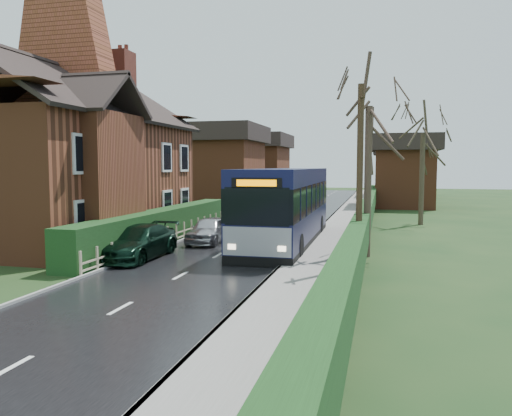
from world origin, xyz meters
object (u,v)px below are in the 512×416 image
(brick_house, at_px, (71,153))
(car_green, at_px, (139,242))
(bus, at_px, (285,207))
(bus_stop_sign, at_px, (309,210))
(car_silver, at_px, (210,230))
(telegraph_pole, at_px, (360,178))

(brick_house, height_order, car_green, brick_house)
(bus, height_order, car_green, bus)
(brick_house, height_order, bus, brick_house)
(bus_stop_sign, bearing_deg, car_silver, -175.15)
(brick_house, distance_m, car_green, 8.06)
(brick_house, bearing_deg, car_silver, 3.44)
(bus_stop_sign, distance_m, telegraph_pole, 6.50)
(car_silver, xyz_separation_m, telegraph_pole, (7.30, -4.92, 2.67))
(car_silver, relative_size, telegraph_pole, 0.57)
(car_silver, height_order, car_green, car_green)
(bus, bearing_deg, bus_stop_sign, 7.76)
(bus, height_order, car_silver, bus)
(brick_house, relative_size, bus_stop_sign, 5.91)
(telegraph_pole, bearing_deg, car_green, 164.41)
(car_silver, bearing_deg, bus_stop_sign, 8.91)
(brick_house, height_order, car_silver, brick_house)
(car_silver, distance_m, bus_stop_sign, 4.87)
(car_green, xyz_separation_m, telegraph_pole, (8.70, -0.35, 2.64))
(brick_house, relative_size, telegraph_pole, 2.23)
(brick_house, relative_size, bus, 1.23)
(brick_house, height_order, telegraph_pole, brick_house)
(brick_house, distance_m, car_silver, 8.15)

